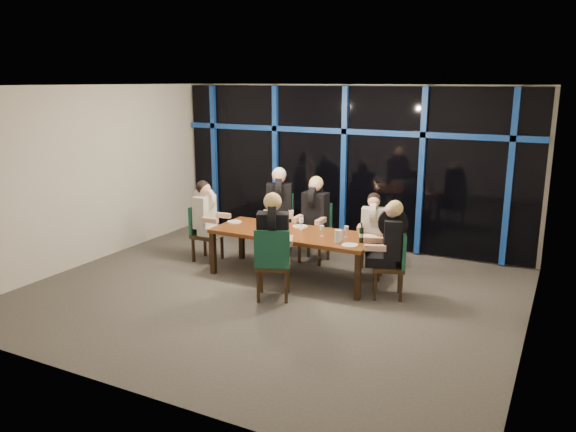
{
  "coord_description": "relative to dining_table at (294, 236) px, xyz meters",
  "views": [
    {
      "loc": [
        3.8,
        -6.82,
        3.06
      ],
      "look_at": [
        0.0,
        0.6,
        1.05
      ],
      "focal_mm": 35.0,
      "sensor_mm": 36.0,
      "label": 1
    }
  ],
  "objects": [
    {
      "name": "dining_table",
      "position": [
        0.0,
        0.0,
        0.0
      ],
      "size": [
        2.6,
        1.0,
        0.75
      ],
      "color": "brown",
      "rests_on": "ground"
    },
    {
      "name": "diner_near_mid",
      "position": [
        0.13,
        -0.91,
        0.33
      ],
      "size": [
        0.67,
        0.73,
        1.04
      ],
      "rotation": [
        0.0,
        0.0,
        3.55
      ],
      "color": "black",
      "rests_on": "ground"
    },
    {
      "name": "diner_end_right",
      "position": [
        1.58,
        -0.12,
        0.25
      ],
      "size": [
        0.67,
        0.59,
        0.95
      ],
      "rotation": [
        0.0,
        0.0,
        5.06
      ],
      "color": "black",
      "rests_on": "ground"
    },
    {
      "name": "water_pitcher",
      "position": [
        0.85,
        -0.24,
        0.16
      ],
      "size": [
        0.12,
        0.11,
        0.19
      ],
      "rotation": [
        0.0,
        0.0,
        -0.0
      ],
      "color": "silver",
      "rests_on": "dining_table"
    },
    {
      "name": "chair_far_mid",
      "position": [
        -0.05,
        0.97,
        -0.11
      ],
      "size": [
        0.47,
        0.47,
        1.02
      ],
      "rotation": [
        0.0,
        0.0,
        0.01
      ],
      "color": "#301E10",
      "rests_on": "ground"
    },
    {
      "name": "room",
      "position": [
        0.0,
        -0.8,
        1.34
      ],
      "size": [
        7.04,
        7.0,
        3.02
      ],
      "color": "#59544E",
      "rests_on": "ground"
    },
    {
      "name": "chair_end_right",
      "position": [
        1.66,
        -0.09,
        -0.14
      ],
      "size": [
        0.58,
        0.58,
        0.98
      ],
      "rotation": [
        0.0,
        0.0,
        5.06
      ],
      "color": "#301E10",
      "rests_on": "ground"
    },
    {
      "name": "chair_near_mid",
      "position": [
        0.17,
        -1.0,
        -0.09
      ],
      "size": [
        0.65,
        0.65,
        1.06
      ],
      "rotation": [
        0.0,
        0.0,
        3.55
      ],
      "color": "#301E10",
      "rests_on": "ground"
    },
    {
      "name": "wine_glass_e",
      "position": [
        0.85,
        0.09,
        0.19
      ],
      "size": [
        0.07,
        0.07,
        0.17
      ],
      "color": "silver",
      "rests_on": "dining_table"
    },
    {
      "name": "diner_far_left",
      "position": [
        -0.79,
        1.0,
        0.34
      ],
      "size": [
        0.68,
        0.74,
        1.04
      ],
      "rotation": [
        0.0,
        0.0,
        0.43
      ],
      "color": "black",
      "rests_on": "ground"
    },
    {
      "name": "plate_end_right",
      "position": [
        1.05,
        -0.31,
        0.08
      ],
      "size": [
        0.24,
        0.24,
        0.01
      ],
      "primitive_type": "cylinder",
      "color": "white",
      "rests_on": "dining_table"
    },
    {
      "name": "diner_far_mid",
      "position": [
        -0.05,
        0.88,
        0.29
      ],
      "size": [
        0.5,
        0.63,
        0.99
      ],
      "rotation": [
        0.0,
        0.0,
        0.01
      ],
      "color": "black",
      "rests_on": "ground"
    },
    {
      "name": "chair_far_left",
      "position": [
        -0.83,
        1.08,
        -0.08
      ],
      "size": [
        0.66,
        0.66,
        1.07
      ],
      "rotation": [
        0.0,
        0.0,
        0.43
      ],
      "color": "#301E10",
      "rests_on": "ground"
    },
    {
      "name": "plate_near_mid",
      "position": [
        -0.09,
        -0.4,
        0.08
      ],
      "size": [
        0.24,
        0.24,
        0.01
      ],
      "primitive_type": "cylinder",
      "color": "white",
      "rests_on": "dining_table"
    },
    {
      "name": "wine_glass_b",
      "position": [
        0.04,
        0.18,
        0.21
      ],
      "size": [
        0.07,
        0.07,
        0.19
      ],
      "color": "white",
      "rests_on": "dining_table"
    },
    {
      "name": "wine_glass_d",
      "position": [
        -0.65,
        0.09,
        0.21
      ],
      "size": [
        0.07,
        0.07,
        0.19
      ],
      "color": "white",
      "rests_on": "dining_table"
    },
    {
      "name": "chair_far_right",
      "position": [
        1.01,
        0.88,
        -0.18
      ],
      "size": [
        0.5,
        0.5,
        0.9
      ],
      "rotation": [
        0.0,
        0.0,
        0.23
      ],
      "color": "#301E10",
      "rests_on": "ground"
    },
    {
      "name": "diner_end_left",
      "position": [
        -1.73,
        0.09,
        0.24
      ],
      "size": [
        0.6,
        0.48,
        0.94
      ],
      "rotation": [
        0.0,
        0.0,
        1.59
      ],
      "color": "silver",
      "rests_on": "ground"
    },
    {
      "name": "plate_end_left",
      "position": [
        -1.16,
        0.1,
        0.08
      ],
      "size": [
        0.24,
        0.24,
        0.01
      ],
      "primitive_type": "cylinder",
      "color": "white",
      "rests_on": "dining_table"
    },
    {
      "name": "plate_far_mid",
      "position": [
        -0.04,
        0.32,
        0.08
      ],
      "size": [
        0.24,
        0.24,
        0.01
      ],
      "primitive_type": "cylinder",
      "color": "white",
      "rests_on": "dining_table"
    },
    {
      "name": "diner_far_right",
      "position": [
        1.03,
        0.8,
        0.18
      ],
      "size": [
        0.5,
        0.6,
        0.87
      ],
      "rotation": [
        0.0,
        0.0,
        0.23
      ],
      "color": "silver",
      "rests_on": "ground"
    },
    {
      "name": "plate_far_right",
      "position": [
        1.16,
        0.25,
        0.08
      ],
      "size": [
        0.24,
        0.24,
        0.01
      ],
      "primitive_type": "cylinder",
      "color": "white",
      "rests_on": "dining_table"
    },
    {
      "name": "wine_bottle",
      "position": [
        1.14,
        -0.07,
        0.18
      ],
      "size": [
        0.07,
        0.07,
        0.29
      ],
      "rotation": [
        0.0,
        0.0,
        -0.23
      ],
      "color": "black",
      "rests_on": "dining_table"
    },
    {
      "name": "plate_far_left",
      "position": [
        -0.56,
        0.48,
        0.08
      ],
      "size": [
        0.24,
        0.24,
        0.01
      ],
      "primitive_type": "cylinder",
      "color": "white",
      "rests_on": "dining_table"
    },
    {
      "name": "tea_light",
      "position": [
        -0.15,
        -0.32,
        0.08
      ],
      "size": [
        0.05,
        0.05,
        0.03
      ],
      "primitive_type": "cylinder",
      "color": "#FEA84C",
      "rests_on": "dining_table"
    },
    {
      "name": "chair_end_left",
      "position": [
        -1.81,
        0.09,
        -0.14
      ],
      "size": [
        0.45,
        0.45,
        0.96
      ],
      "rotation": [
        0.0,
        0.0,
        1.59
      ],
      "color": "#301E10",
      "rests_on": "ground"
    },
    {
      "name": "wine_glass_c",
      "position": [
        0.5,
        -0.04,
        0.19
      ],
      "size": [
        0.07,
        0.07,
        0.17
      ],
      "color": "silver",
      "rests_on": "dining_table"
    },
    {
      "name": "window_wall",
      "position": [
        0.01,
        2.13,
        0.87
      ],
      "size": [
        6.86,
        0.43,
        2.94
      ],
      "color": "black",
      "rests_on": "ground"
    },
    {
      "name": "wine_glass_a",
      "position": [
        -0.29,
        -0.14,
        0.21
      ],
      "size": [
        0.07,
        0.07,
        0.19
      ],
      "color": "silver",
      "rests_on": "dining_table"
    }
  ]
}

